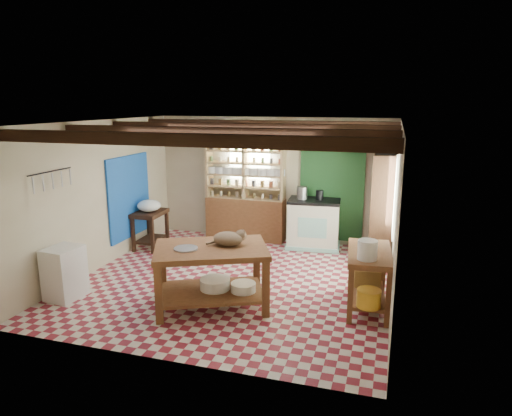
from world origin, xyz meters
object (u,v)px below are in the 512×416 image
(work_table, at_px, (212,277))
(cat, at_px, (228,239))
(white_cabinet, at_px, (64,273))
(right_counter, at_px, (368,280))
(stove, at_px, (314,224))
(prep_table, at_px, (151,230))

(work_table, xyz_separation_m, cat, (0.21, 0.15, 0.55))
(white_cabinet, bearing_deg, work_table, 14.57)
(white_cabinet, bearing_deg, cat, 17.16)
(work_table, xyz_separation_m, white_cabinet, (-2.23, -0.38, -0.05))
(white_cabinet, bearing_deg, right_counter, 17.15)
(work_table, bearing_deg, cat, 11.31)
(stove, relative_size, prep_table, 1.34)
(prep_table, distance_m, right_counter, 4.66)
(white_cabinet, bearing_deg, prep_table, 94.42)
(work_table, bearing_deg, prep_table, 111.13)
(stove, distance_m, white_cabinet, 4.74)
(prep_table, xyz_separation_m, right_counter, (4.38, -1.58, 0.05))
(work_table, relative_size, stove, 1.54)
(work_table, xyz_separation_m, prep_table, (-2.21, 2.15, -0.07))
(stove, bearing_deg, cat, -108.55)
(work_table, relative_size, white_cabinet, 1.99)
(white_cabinet, bearing_deg, stove, 52.83)
(prep_table, relative_size, cat, 1.75)
(cat, bearing_deg, stove, 41.50)
(prep_table, relative_size, right_counter, 0.64)
(prep_table, distance_m, white_cabinet, 2.53)
(cat, bearing_deg, white_cabinet, 157.70)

